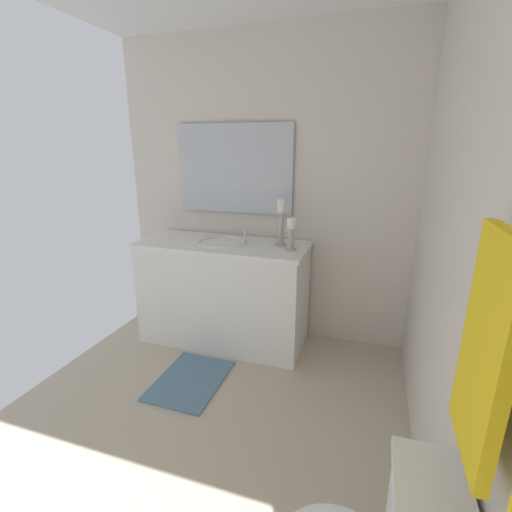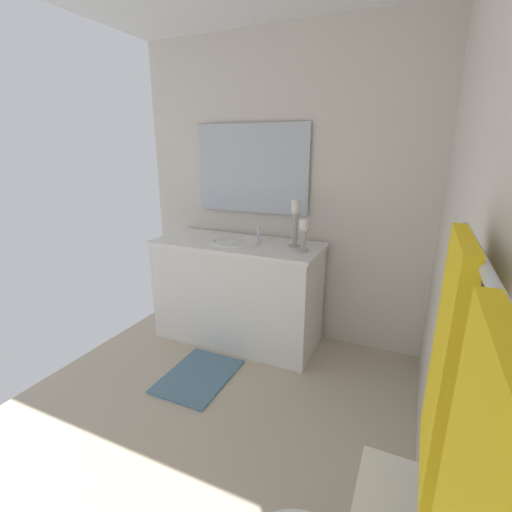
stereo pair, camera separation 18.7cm
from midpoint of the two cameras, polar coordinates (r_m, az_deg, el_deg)
floor at (r=2.31m, az=-8.91°, el=-26.85°), size 2.93×2.45×0.02m
wall_back at (r=1.43m, az=33.63°, el=-0.22°), size 2.93×0.04×2.45m
wall_left at (r=3.02m, az=5.56°, el=10.00°), size 0.04×2.45×2.45m
vanity_cabinet at (r=3.01m, az=-1.16°, el=-5.66°), size 0.58×1.37×0.85m
sink_basin at (r=2.89m, az=-1.19°, el=1.46°), size 0.40×0.40×0.24m
mirror at (r=3.04m, az=1.07°, el=13.62°), size 0.02×0.99×0.71m
candle_holder_tall at (r=2.62m, az=9.57°, el=3.31°), size 0.09×0.09×0.24m
candle_holder_short at (r=2.73m, az=8.15°, el=5.42°), size 0.09×0.09×0.36m
towel_bar at (r=0.63m, az=40.93°, el=-3.80°), size 0.83×0.02×0.02m
towel_near_vanity at (r=0.90m, az=33.22°, el=-14.16°), size 0.27×0.03×0.53m
bath_mat at (r=2.73m, az=-7.08°, el=-18.40°), size 0.60×0.44×0.02m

